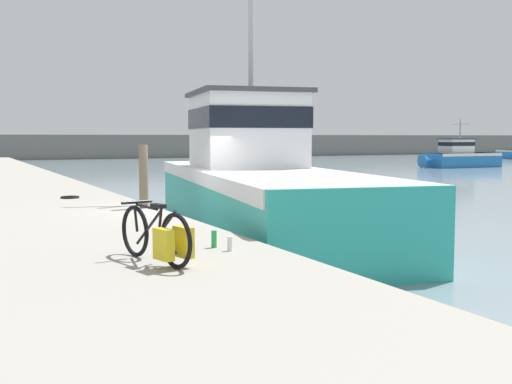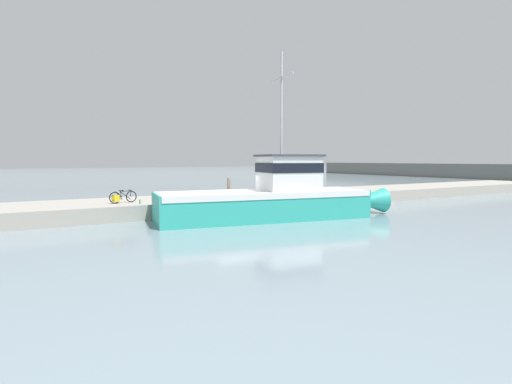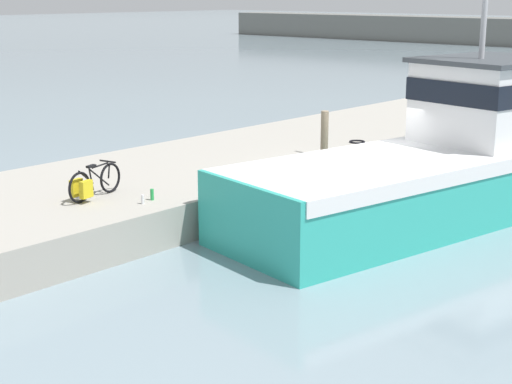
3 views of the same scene
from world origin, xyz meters
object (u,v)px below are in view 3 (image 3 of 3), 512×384
at_px(water_bottle_by_bike, 152,195).
at_px(water_bottle_on_curb, 143,199).
at_px(mooring_post, 324,138).
at_px(bicycle_touring, 91,184).
at_px(fishing_boat_main, 464,158).

height_order(water_bottle_by_bike, water_bottle_on_curb, water_bottle_by_bike).
xyz_separation_m(mooring_post, water_bottle_on_curb, (-0.41, -5.85, -0.61)).
bearing_deg(bicycle_touring, mooring_post, 62.93).
bearing_deg(mooring_post, bicycle_touring, -103.88).
height_order(bicycle_touring, water_bottle_on_curb, bicycle_touring).
distance_m(bicycle_touring, mooring_post, 6.55).
height_order(fishing_boat_main, mooring_post, fishing_boat_main).
relative_size(fishing_boat_main, water_bottle_on_curb, 72.59).
bearing_deg(water_bottle_on_curb, mooring_post, 85.95).
relative_size(mooring_post, water_bottle_on_curb, 7.00).
bearing_deg(bicycle_touring, fishing_boat_main, 43.87).
bearing_deg(bicycle_touring, water_bottle_by_bike, 25.43).
xyz_separation_m(bicycle_touring, water_bottle_on_curb, (1.15, 0.50, -0.25)).
height_order(fishing_boat_main, water_bottle_by_bike, fishing_boat_main).
xyz_separation_m(fishing_boat_main, bicycle_touring, (-4.94, -7.63, -0.08)).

